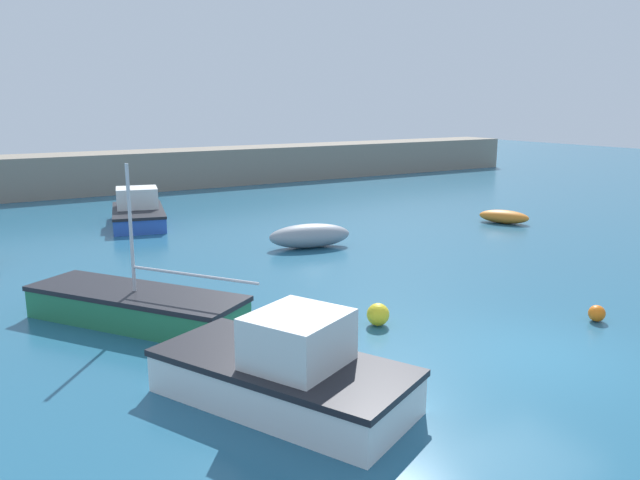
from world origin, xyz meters
name	(u,v)px	position (x,y,z in m)	size (l,w,h in m)	color
ground_plane	(541,358)	(0.00, 0.00, -0.10)	(120.00, 120.00, 0.20)	#235B7A
harbor_breakwater	(140,170)	(0.00, 30.71, 1.18)	(59.01, 3.58, 2.36)	gray
open_tender_yellow	(310,236)	(0.88, 11.36, 0.45)	(3.28, 1.84, 0.90)	gray
fishing_dinghy_green	(504,217)	(10.80, 10.96, 0.29)	(1.87, 2.39, 0.59)	orange
cabin_cruiser_white	(286,372)	(-5.78, 0.90, 0.61)	(3.96, 5.25, 1.75)	white
sailboat_twin_hulled	(136,306)	(-6.91, 6.56, 0.42)	(4.63, 5.76, 3.93)	#287A4C
motorboat_with_cabin	(138,212)	(-3.34, 19.24, 0.58)	(3.23, 5.14, 1.62)	#2D56B7
mooring_buoy_yellow	(378,314)	(-1.94, 3.29, 0.28)	(0.55, 0.55, 0.55)	yellow
mooring_buoy_orange	(597,313)	(2.87, 0.68, 0.21)	(0.41, 0.41, 0.41)	orange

